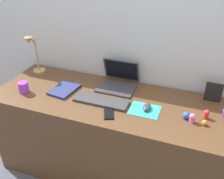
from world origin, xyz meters
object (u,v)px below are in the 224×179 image
Objects in this scene: laptop at (118,80)px; coffee_mug at (24,87)px; picture_frame at (213,92)px; toy_figurine_pink at (192,118)px; toy_figurine_blue at (186,116)px; keyboard at (101,101)px; toy_figurine_orange at (204,123)px; toy_figurine_red at (206,114)px; mouse at (147,107)px; cell_phone at (109,114)px; notebook_pad at (64,89)px; desk_lamp at (35,56)px.

laptop is 0.75m from coffee_mug.
toy_figurine_pink is (-0.11, -0.32, -0.04)m from picture_frame.
picture_frame is 0.33m from toy_figurine_blue.
toy_figurine_pink is (0.66, -0.01, 0.03)m from keyboard.
picture_frame reaches higher than toy_figurine_pink.
toy_figurine_red is (0.01, 0.08, 0.02)m from toy_figurine_orange.
coffee_mug is at bearing -173.92° from mouse.
toy_figurine_pink and toy_figurine_red have the same top height.
picture_frame is at bearing 10.58° from cell_phone.
laptop is at bearing 28.19° from coffee_mug.
picture_frame is at bearing 70.00° from toy_figurine_pink.
laptop is 0.63m from toy_figurine_blue.
keyboard is at bearing -1.57° from notebook_pad.
toy_figurine_red is at bearing 22.63° from toy_figurine_blue.
picture_frame is at bearing 61.72° from toy_figurine_blue.
cell_phone is at bearing -48.65° from keyboard.
toy_figurine_blue is at bearing -118.28° from picture_frame.
picture_frame is at bearing 2.16° from laptop.
desk_lamp is 1.40m from toy_figurine_pink.
mouse is at bearing 174.36° from toy_figurine_orange.
toy_figurine_red reaches higher than cell_phone.
desk_lamp is (-0.83, 0.36, 0.16)m from cell_phone.
mouse is 0.40× the size of notebook_pad.
desk_lamp is at bearing -177.37° from picture_frame.
desk_lamp reaches higher than notebook_pad.
toy_figurine_blue is at bearing 4.90° from notebook_pad.
laptop is 4.54× the size of toy_figurine_pink.
toy_figurine_orange reaches higher than notebook_pad.
desk_lamp is 4.10× the size of coffee_mug.
notebook_pad is 4.83× the size of toy_figurine_blue.
desk_lamp is 5.54× the size of toy_figurine_red.
toy_figurine_pink is 0.05m from toy_figurine_blue.
picture_frame reaches higher than toy_figurine_red.
toy_figurine_blue is at bearing -7.18° from cell_phone.
coffee_mug reaches higher than notebook_pad.
coffee_mug reaches higher than toy_figurine_red.
toy_figurine_blue reaches higher than keyboard.
laptop reaches higher than coffee_mug.
cell_phone is 0.48m from notebook_pad.
cell_phone is 1.95× the size of toy_figurine_red.
picture_frame is at bearing 83.63° from toy_figurine_orange.
cell_phone is 0.52m from toy_figurine_blue.
toy_figurine_red is at bearing 42.55° from toy_figurine_pink.
toy_figurine_red reaches higher than notebook_pad.
toy_figurine_orange is at bearing -96.37° from picture_frame.
toy_figurine_red is (0.40, 0.04, 0.01)m from mouse.
desk_lamp reaches higher than laptop.
keyboard is at bearing 7.24° from coffee_mug.
cell_phone is 0.64m from toy_figurine_orange.
toy_figurine_pink reaches higher than toy_figurine_blue.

